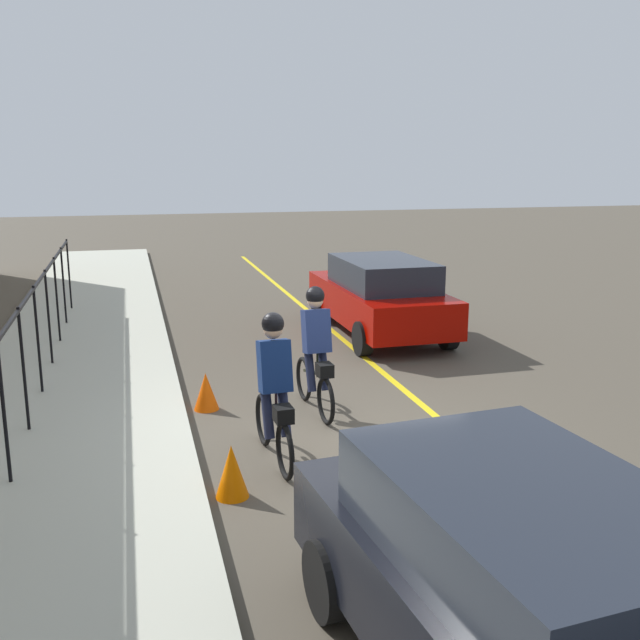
# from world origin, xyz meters

# --- Properties ---
(ground_plane) EXTENTS (80.00, 80.00, 0.00)m
(ground_plane) POSITION_xyz_m (0.00, 0.00, 0.00)
(ground_plane) COLOR #4C4539
(lane_line_centre) EXTENTS (36.00, 0.12, 0.01)m
(lane_line_centre) POSITION_xyz_m (0.00, -1.60, 0.00)
(lane_line_centre) COLOR yellow
(lane_line_centre) RESTS_ON ground
(sidewalk) EXTENTS (40.00, 3.20, 0.15)m
(sidewalk) POSITION_xyz_m (0.00, 3.40, 0.07)
(sidewalk) COLOR #B1B2A0
(sidewalk) RESTS_ON ground
(iron_fence) EXTENTS (15.90, 0.04, 1.60)m
(iron_fence) POSITION_xyz_m (1.00, 3.80, 1.31)
(iron_fence) COLOR black
(iron_fence) RESTS_ON sidewalk
(cyclist_lead) EXTENTS (1.71, 0.38, 1.83)m
(cyclist_lead) POSITION_xyz_m (1.04, -0.01, 0.91)
(cyclist_lead) COLOR black
(cyclist_lead) RESTS_ON ground
(cyclist_follow) EXTENTS (1.71, 0.38, 1.83)m
(cyclist_follow) POSITION_xyz_m (-0.51, 0.89, 0.91)
(cyclist_follow) COLOR black
(cyclist_follow) RESTS_ON ground
(patrol_sedan) EXTENTS (4.42, 1.95, 1.58)m
(patrol_sedan) POSITION_xyz_m (5.24, -2.44, 0.82)
(patrol_sedan) COLOR #960700
(patrol_sedan) RESTS_ON ground
(parked_sedan_rear) EXTENTS (4.54, 2.23, 1.58)m
(parked_sedan_rear) POSITION_xyz_m (-4.87, 0.10, 0.82)
(parked_sedan_rear) COLOR black
(parked_sedan_rear) RESTS_ON ground
(traffic_cone_near) EXTENTS (0.36, 0.36, 0.59)m
(traffic_cone_near) POSITION_xyz_m (-1.25, 1.51, 0.29)
(traffic_cone_near) COLOR #E86200
(traffic_cone_near) RESTS_ON ground
(traffic_cone_far) EXTENTS (0.36, 0.36, 0.54)m
(traffic_cone_far) POSITION_xyz_m (1.59, 1.48, 0.27)
(traffic_cone_far) COLOR #F15005
(traffic_cone_far) RESTS_ON ground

